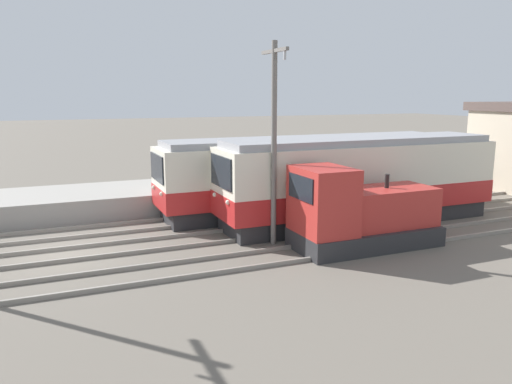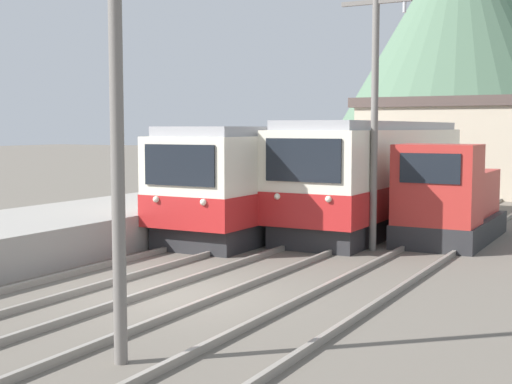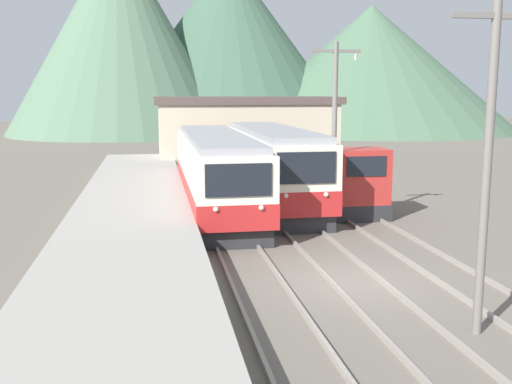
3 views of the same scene
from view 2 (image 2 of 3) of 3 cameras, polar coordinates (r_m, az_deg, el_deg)
ground_plane at (r=14.97m, az=-6.30°, el=-8.27°), size 200.00×200.00×0.00m
track_left at (r=16.55m, az=-13.76°, el=-6.84°), size 1.54×60.00×0.14m
track_center at (r=14.84m, az=-5.66°, el=-8.10°), size 1.54×60.00×0.14m
track_right at (r=13.42m, az=5.13°, el=-9.52°), size 1.54×60.00×0.14m
commuter_train_left at (r=25.52m, az=3.13°, el=1.04°), size 2.84×14.53×3.50m
commuter_train_center at (r=25.22m, az=9.70°, el=1.09°), size 2.84×12.51×3.68m
shunting_locomotive at (r=22.49m, az=15.24°, el=-0.79°), size 2.40×5.38×3.00m
catenary_mast_near at (r=10.45m, az=-11.08°, el=7.74°), size 2.00×0.20×7.27m
catenary_mast_mid at (r=20.22m, az=9.49°, el=6.48°), size 2.00×0.20×7.27m
station_building at (r=38.62m, az=17.81°, el=3.52°), size 12.60×6.30×5.01m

